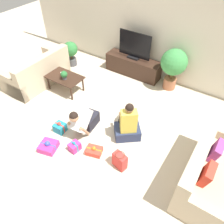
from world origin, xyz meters
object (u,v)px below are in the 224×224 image
at_px(sofa_left, 37,73).
at_px(person_kneeling, 84,120).
at_px(tabletop_plant, 64,75).
at_px(potted_plant_back_right, 174,64).
at_px(gift_box_a, 94,151).
at_px(sofa_right, 213,175).
at_px(mug, 62,74).
at_px(tv_console, 133,66).
at_px(potted_plant_corner_left, 71,51).
at_px(gift_box_b, 48,146).
at_px(gift_box_c, 60,128).
at_px(person_sitting, 128,126).
at_px(gift_box_d, 75,147).
at_px(dog, 122,118).
at_px(coffee_table, 65,78).
at_px(tv, 135,47).
at_px(gift_bag_a, 120,161).

height_order(sofa_left, person_kneeling, sofa_left).
bearing_deg(tabletop_plant, potted_plant_back_right, 37.75).
bearing_deg(gift_box_a, sofa_right, 15.33).
relative_size(person_kneeling, mug, 6.72).
xyz_separation_m(tv_console, gift_box_a, (0.76, -2.88, -0.19)).
distance_m(potted_plant_corner_left, gift_box_b, 3.25).
bearing_deg(sofa_right, mug, 80.25).
bearing_deg(mug, gift_box_c, -50.89).
relative_size(person_sitting, gift_box_d, 3.92).
relative_size(tv_console, dog, 3.45).
bearing_deg(gift_box_d, mug, 138.04).
bearing_deg(coffee_table, person_sitting, -13.10).
relative_size(tv, mug, 7.72).
xyz_separation_m(potted_plant_corner_left, dog, (2.62, -1.34, -0.22)).
bearing_deg(potted_plant_back_right, gift_bag_a, -85.91).
bearing_deg(sofa_right, gift_box_a, 105.33).
bearing_deg(gift_box_b, gift_box_c, 106.00).
bearing_deg(gift_box_d, sofa_right, 16.38).
height_order(dog, gift_bag_a, gift_bag_a).
distance_m(sofa_left, person_sitting, 3.06).
relative_size(person_sitting, tabletop_plant, 4.18).
bearing_deg(gift_box_c, tv_console, 86.08).
height_order(dog, gift_box_d, dog).
bearing_deg(gift_box_a, sofa_left, 158.17).
bearing_deg(coffee_table, sofa_left, -170.12).
distance_m(sofa_right, potted_plant_corner_left, 4.94).
bearing_deg(gift_box_d, tv, 97.45).
relative_size(tv_console, gift_box_c, 6.05).
bearing_deg(gift_bag_a, tv_console, 115.21).
bearing_deg(gift_bag_a, person_sitting, 109.84).
relative_size(gift_box_c, mug, 2.19).
xyz_separation_m(person_sitting, mug, (-2.25, 0.52, 0.13)).
bearing_deg(tv_console, person_kneeling, -84.52).
height_order(potted_plant_corner_left, gift_box_c, potted_plant_corner_left).
height_order(sofa_left, potted_plant_back_right, potted_plant_back_right).
distance_m(person_sitting, gift_box_d, 1.14).
xyz_separation_m(tv, gift_bag_a, (1.35, -2.86, -0.66)).
xyz_separation_m(sofa_right, person_sitting, (-1.74, 0.16, 0.02)).
bearing_deg(potted_plant_corner_left, potted_plant_back_right, 10.38).
distance_m(dog, gift_bag_a, 1.07).
bearing_deg(gift_box_d, coffee_table, 136.92).
distance_m(potted_plant_corner_left, dog, 2.95).
bearing_deg(mug, gift_box_d, -41.96).
bearing_deg(sofa_right, dog, 79.01).
bearing_deg(mug, sofa_right, -9.75).
bearing_deg(coffee_table, potted_plant_corner_left, 124.12).
xyz_separation_m(sofa_right, tv, (-2.83, 2.31, 0.53)).
bearing_deg(sofa_left, person_sitting, 83.31).
bearing_deg(gift_box_d, sofa_left, 152.19).
height_order(coffee_table, tv, tv).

